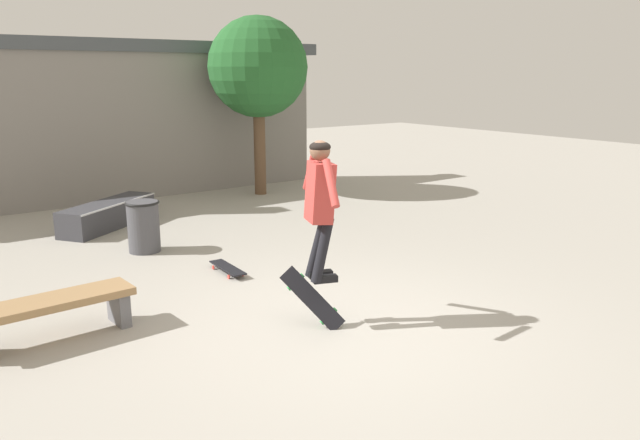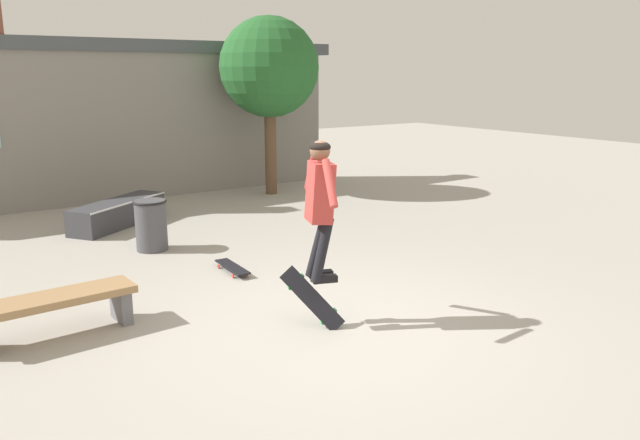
{
  "view_description": "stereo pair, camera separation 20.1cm",
  "coord_description": "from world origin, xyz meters",
  "px_view_note": "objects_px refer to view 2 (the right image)",
  "views": [
    {
      "loc": [
        -3.85,
        -4.93,
        2.67
      ],
      "look_at": [
        -0.11,
        0.15,
        1.17
      ],
      "focal_mm": 35.0,
      "sensor_mm": 36.0,
      "label": 1
    },
    {
      "loc": [
        -3.69,
        -5.04,
        2.67
      ],
      "look_at": [
        -0.11,
        0.15,
        1.17
      ],
      "focal_mm": 35.0,
      "sensor_mm": 36.0,
      "label": 2
    }
  ],
  "objects_px": {
    "skate_ledge": "(118,213)",
    "skater": "(320,198)",
    "trash_bin": "(151,224)",
    "skateboard_resting": "(232,267)",
    "park_bench": "(55,307)",
    "skateboard_flipping": "(312,299)",
    "tree_right": "(269,68)"
  },
  "relations": [
    {
      "from": "tree_right",
      "to": "park_bench",
      "type": "distance_m",
      "value": 8.34
    },
    {
      "from": "tree_right",
      "to": "skater",
      "type": "bearing_deg",
      "value": -116.28
    },
    {
      "from": "tree_right",
      "to": "skateboard_flipping",
      "type": "distance_m",
      "value": 8.02
    },
    {
      "from": "trash_bin",
      "to": "skateboard_resting",
      "type": "distance_m",
      "value": 1.79
    },
    {
      "from": "skate_ledge",
      "to": "trash_bin",
      "type": "xyz_separation_m",
      "value": [
        -0.06,
        -1.86,
        0.18
      ]
    },
    {
      "from": "skateboard_flipping",
      "to": "skateboard_resting",
      "type": "distance_m",
      "value": 2.23
    },
    {
      "from": "park_bench",
      "to": "skateboard_flipping",
      "type": "xyz_separation_m",
      "value": [
        2.31,
        -1.31,
        -0.01
      ]
    },
    {
      "from": "park_bench",
      "to": "skater",
      "type": "xyz_separation_m",
      "value": [
        2.41,
        -1.31,
        1.08
      ]
    },
    {
      "from": "park_bench",
      "to": "skateboard_flipping",
      "type": "distance_m",
      "value": 2.65
    },
    {
      "from": "tree_right",
      "to": "skateboard_resting",
      "type": "height_order",
      "value": "tree_right"
    },
    {
      "from": "tree_right",
      "to": "skate_ledge",
      "type": "relative_size",
      "value": 1.93
    },
    {
      "from": "skate_ledge",
      "to": "skater",
      "type": "xyz_separation_m",
      "value": [
        0.4,
        -5.75,
        1.17
      ]
    },
    {
      "from": "park_bench",
      "to": "skater",
      "type": "distance_m",
      "value": 2.94
    },
    {
      "from": "skater",
      "to": "tree_right",
      "type": "bearing_deg",
      "value": 83.26
    },
    {
      "from": "trash_bin",
      "to": "skater",
      "type": "bearing_deg",
      "value": -83.25
    },
    {
      "from": "park_bench",
      "to": "trash_bin",
      "type": "height_order",
      "value": "trash_bin"
    },
    {
      "from": "skater",
      "to": "park_bench",
      "type": "bearing_deg",
      "value": 170.95
    },
    {
      "from": "trash_bin",
      "to": "skater",
      "type": "height_order",
      "value": "skater"
    },
    {
      "from": "trash_bin",
      "to": "skate_ledge",
      "type": "bearing_deg",
      "value": 88.24
    },
    {
      "from": "skater",
      "to": "skateboard_flipping",
      "type": "height_order",
      "value": "skater"
    },
    {
      "from": "park_bench",
      "to": "skater",
      "type": "bearing_deg",
      "value": -31.56
    },
    {
      "from": "park_bench",
      "to": "skateboard_resting",
      "type": "relative_size",
      "value": 2.01
    },
    {
      "from": "tree_right",
      "to": "skateboard_flipping",
      "type": "xyz_separation_m",
      "value": [
        -3.46,
        -6.81,
        -2.44
      ]
    },
    {
      "from": "trash_bin",
      "to": "skater",
      "type": "relative_size",
      "value": 0.53
    },
    {
      "from": "tree_right",
      "to": "skate_ledge",
      "type": "distance_m",
      "value": 4.66
    },
    {
      "from": "tree_right",
      "to": "trash_bin",
      "type": "bearing_deg",
      "value": -142.57
    },
    {
      "from": "skateboard_resting",
      "to": "tree_right",
      "type": "bearing_deg",
      "value": 147.19
    },
    {
      "from": "skateboard_flipping",
      "to": "skateboard_resting",
      "type": "bearing_deg",
      "value": 133.22
    },
    {
      "from": "park_bench",
      "to": "trash_bin",
      "type": "bearing_deg",
      "value": 49.97
    },
    {
      "from": "park_bench",
      "to": "skateboard_resting",
      "type": "bearing_deg",
      "value": 17.11
    },
    {
      "from": "skate_ledge",
      "to": "skater",
      "type": "relative_size",
      "value": 1.35
    },
    {
      "from": "skate_ledge",
      "to": "skateboard_flipping",
      "type": "distance_m",
      "value": 5.75
    }
  ]
}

